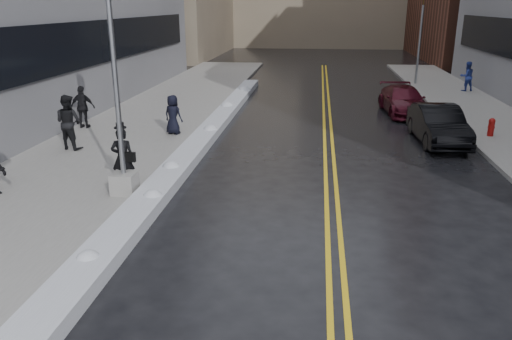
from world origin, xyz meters
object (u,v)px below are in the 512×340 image
(fire_hydrant, at_px, (491,126))
(pedestrian_d, at_px, (83,107))
(lamppost, at_px, (118,110))
(pedestrian_east, at_px, (467,76))
(car_maroon, at_px, (403,100))
(pedestrian_fedora, at_px, (123,158))
(car_black, at_px, (438,125))
(traffic_signal, at_px, (420,33))
(pedestrian_c, at_px, (173,115))
(pedestrian_b, at_px, (69,122))

(fire_hydrant, distance_m, pedestrian_d, 16.94)
(lamppost, relative_size, fire_hydrant, 10.45)
(pedestrian_east, xyz_separation_m, car_maroon, (-4.73, -6.60, -0.37))
(lamppost, height_order, pedestrian_fedora, lamppost)
(pedestrian_d, distance_m, car_black, 14.66)
(pedestrian_fedora, xyz_separation_m, car_black, (10.21, 6.79, -0.31))
(fire_hydrant, height_order, traffic_signal, traffic_signal)
(traffic_signal, bearing_deg, pedestrian_east, -47.69)
(traffic_signal, bearing_deg, pedestrian_c, -128.94)
(lamppost, xyz_separation_m, car_maroon, (9.55, 12.67, -1.87))
(fire_hydrant, height_order, pedestrian_b, pedestrian_b)
(pedestrian_fedora, relative_size, pedestrian_b, 0.89)
(pedestrian_d, xyz_separation_m, pedestrian_east, (18.90, 11.95, -0.01))
(traffic_signal, relative_size, car_maroon, 1.31)
(lamppost, height_order, traffic_signal, lamppost)
(lamppost, height_order, car_black, lamppost)
(fire_hydrant, bearing_deg, pedestrian_c, -174.50)
(pedestrian_b, bearing_deg, pedestrian_east, -124.79)
(pedestrian_east, height_order, car_black, pedestrian_east)
(lamppost, bearing_deg, fire_hydrant, 33.04)
(car_black, bearing_deg, pedestrian_east, 67.71)
(traffic_signal, distance_m, pedestrian_east, 4.38)
(traffic_signal, relative_size, pedestrian_d, 3.33)
(traffic_signal, relative_size, pedestrian_c, 3.76)
(lamppost, xyz_separation_m, pedestrian_b, (-3.65, 4.15, -1.38))
(pedestrian_fedora, relative_size, car_black, 0.40)
(fire_hydrant, bearing_deg, pedestrian_b, -166.43)
(pedestrian_fedora, distance_m, pedestrian_b, 5.10)
(traffic_signal, distance_m, pedestrian_fedora, 24.78)
(traffic_signal, height_order, pedestrian_c, traffic_signal)
(lamppost, distance_m, pedestrian_b, 5.70)
(pedestrian_d, relative_size, pedestrian_east, 1.01)
(car_black, height_order, car_maroon, car_black)
(pedestrian_fedora, distance_m, car_maroon, 15.63)
(pedestrian_b, bearing_deg, traffic_signal, -115.81)
(pedestrian_b, distance_m, pedestrian_c, 4.09)
(pedestrian_east, bearing_deg, fire_hydrant, 65.01)
(traffic_signal, bearing_deg, pedestrian_b, -130.88)
(lamppost, distance_m, pedestrian_fedora, 1.57)
(traffic_signal, distance_m, pedestrian_d, 22.14)
(fire_hydrant, bearing_deg, pedestrian_fedora, -148.75)
(pedestrian_b, height_order, car_maroon, pedestrian_b)
(pedestrian_d, bearing_deg, pedestrian_east, -148.50)
(traffic_signal, distance_m, car_black, 15.12)
(traffic_signal, height_order, car_maroon, traffic_signal)
(fire_hydrant, relative_size, pedestrian_b, 0.37)
(pedestrian_b, xyz_separation_m, car_black, (13.69, 3.07, -0.42))
(fire_hydrant, relative_size, traffic_signal, 0.12)
(fire_hydrant, bearing_deg, car_maroon, 120.49)
(pedestrian_c, distance_m, car_black, 10.56)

